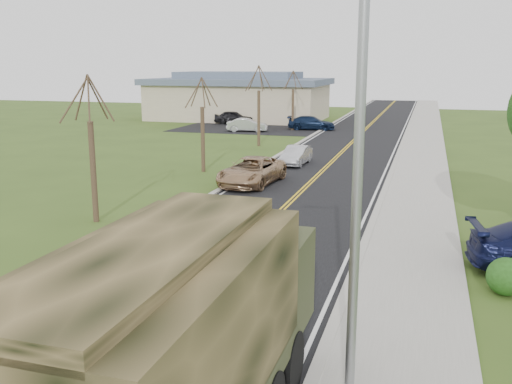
% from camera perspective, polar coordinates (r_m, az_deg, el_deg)
% --- Properties ---
extents(ground, '(160.00, 160.00, 0.00)m').
position_cam_1_polar(ground, '(13.48, -12.95, -16.20)').
color(ground, '#334B19').
rests_on(ground, ground).
extents(road, '(8.00, 120.00, 0.01)m').
position_cam_1_polar(road, '(50.94, 9.82, 5.15)').
color(road, black).
rests_on(road, ground).
extents(curb_right, '(0.30, 120.00, 0.12)m').
position_cam_1_polar(curb_right, '(50.61, 14.51, 4.95)').
color(curb_right, '#9E998E').
rests_on(curb_right, ground).
extents(sidewalk_right, '(3.20, 120.00, 0.10)m').
position_cam_1_polar(sidewalk_right, '(50.57, 16.49, 4.82)').
color(sidewalk_right, '#9E998E').
rests_on(sidewalk_right, ground).
extents(curb_left, '(0.30, 120.00, 0.10)m').
position_cam_1_polar(curb_left, '(51.60, 5.23, 5.43)').
color(curb_left, '#9E998E').
rests_on(curb_left, ground).
extents(street_light, '(1.65, 0.22, 8.00)m').
position_cam_1_polar(street_light, '(9.94, 9.53, 0.86)').
color(street_light, gray).
rests_on(street_light, ground).
extents(bare_tree_a, '(1.93, 2.26, 6.08)m').
position_cam_1_polar(bare_tree_a, '(24.35, -16.03, 3.12)').
color(bare_tree_a, '#38281C').
rests_on(bare_tree_a, ground).
extents(bare_tree_b, '(1.83, 2.14, 5.73)m').
position_cam_1_polar(bare_tree_b, '(34.96, -5.36, 6.04)').
color(bare_tree_b, '#38281C').
rests_on(bare_tree_b, ground).
extents(bare_tree_c, '(2.04, 2.39, 6.42)m').
position_cam_1_polar(bare_tree_c, '(46.22, 0.28, 8.05)').
color(bare_tree_c, '#38281C').
rests_on(bare_tree_c, ground).
extents(bare_tree_d, '(1.88, 2.20, 5.91)m').
position_cam_1_polar(bare_tree_d, '(57.81, 3.70, 8.71)').
color(bare_tree_d, '#38281C').
rests_on(bare_tree_d, ground).
extents(commercial_building, '(25.50, 21.50, 5.65)m').
position_cam_1_polar(commercial_building, '(69.83, -1.69, 9.50)').
color(commercial_building, tan).
rests_on(commercial_building, ground).
extents(military_truck, '(2.89, 8.08, 4.02)m').
position_cam_1_polar(military_truck, '(9.37, -7.91, -13.65)').
color(military_truck, black).
rests_on(military_truck, ground).
extents(suv_champagne, '(2.94, 5.55, 1.49)m').
position_cam_1_polar(suv_champagne, '(31.24, -0.43, 2.10)').
color(suv_champagne, '#A3805C').
rests_on(suv_champagne, ground).
extents(sedan_silver, '(1.47, 3.81, 1.24)m').
position_cam_1_polar(sedan_silver, '(37.64, 4.05, 3.67)').
color(sedan_silver, silver).
rests_on(sedan_silver, ground).
extents(lot_car_dark, '(4.55, 2.16, 1.50)m').
position_cam_1_polar(lot_car_dark, '(63.87, -2.18, 7.47)').
color(lot_car_dark, black).
rests_on(lot_car_dark, ground).
extents(lot_car_silver, '(4.18, 2.17, 1.31)m').
position_cam_1_polar(lot_car_silver, '(56.54, -0.91, 6.72)').
color(lot_car_silver, '#B4B5B9').
rests_on(lot_car_silver, ground).
extents(lot_car_navy, '(4.96, 2.45, 1.39)m').
position_cam_1_polar(lot_car_navy, '(58.41, 5.56, 6.89)').
color(lot_car_navy, '#0D1932').
rests_on(lot_car_navy, ground).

